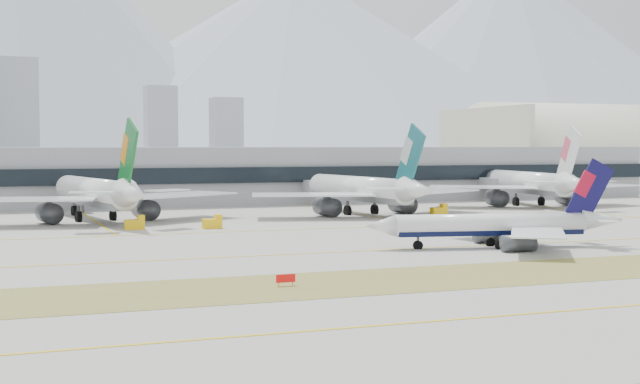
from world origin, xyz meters
name	(u,v)px	position (x,y,z in m)	size (l,w,h in m)	color
ground	(315,249)	(0.00, 0.00, 0.00)	(3000.00, 3000.00, 0.00)	gray
apron_markings	(518,312)	(0.00, -53.95, 0.02)	(360.00, 122.22, 0.06)	olive
taxiing_airliner	(499,226)	(26.72, -8.12, 3.30)	(40.43, 34.69, 13.67)	white
widebody_eva	(97,194)	(-24.67, 60.85, 5.53)	(57.62, 56.99, 20.80)	white
widebody_cathay	(363,191)	(32.96, 57.81, 5.37)	(56.49, 55.51, 20.22)	white
widebody_china_air	(530,184)	(84.82, 69.73, 5.49)	(57.29, 56.60, 20.65)	white
terminal	(167,175)	(0.00, 114.84, 7.50)	(280.00, 43.10, 15.00)	gray
hangar	(592,189)	(154.56, 135.00, 0.14)	(91.00, 60.00, 60.00)	beige
hold_sign_left	(286,279)	(-15.38, -32.00, 0.88)	(2.20, 0.15, 1.35)	red
gse_b	(135,224)	(-20.18, 40.71, 1.05)	(3.55, 2.00, 2.60)	yellow
gse_extra	(213,223)	(-6.36, 37.54, 1.05)	(3.55, 2.00, 2.60)	yellow
gse_c	(440,211)	(47.91, 49.92, 1.05)	(3.55, 2.00, 2.60)	yellow
mountain_ridge	(33,43)	(33.00, 1404.14, 181.85)	(2830.00, 1120.00, 470.00)	#9EA8B7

